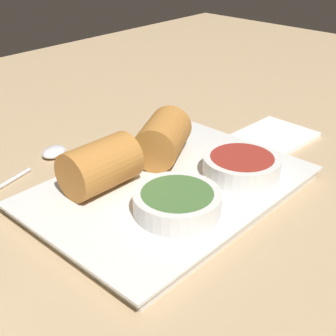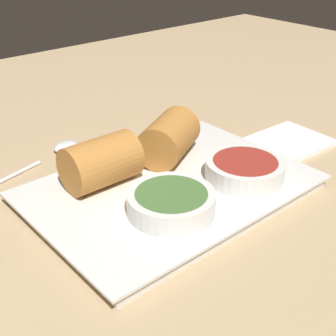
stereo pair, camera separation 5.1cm
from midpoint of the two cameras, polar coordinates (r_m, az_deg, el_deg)
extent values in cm
cube|color=tan|center=(52.20, 5.19, -5.60)|extent=(180.00, 140.00, 2.00)
cube|color=silver|center=(52.80, 2.75, -3.01)|extent=(29.64, 20.70, 1.20)
cube|color=silver|center=(52.41, 2.77, -2.31)|extent=(30.83, 21.53, 0.30)
cylinder|color=#B77533|center=(51.46, -5.40, 0.64)|extent=(8.12, 5.54, 5.45)
sphere|color=#6B9E47|center=(53.12, -2.58, 1.69)|extent=(3.54, 3.54, 3.54)
cylinder|color=#B77533|center=(56.95, 2.66, 3.62)|extent=(9.66, 8.56, 5.45)
sphere|color=#6B9E47|center=(59.73, 3.68, 4.83)|extent=(3.54, 3.54, 3.54)
cylinder|color=silver|center=(47.22, 3.48, -4.33)|extent=(9.01, 9.01, 2.23)
cylinder|color=#477038|center=(46.73, 3.51, -3.39)|extent=(7.39, 7.39, 0.40)
cylinder|color=silver|center=(54.30, 11.99, -0.25)|extent=(9.01, 9.01, 2.23)
cylinder|color=maroon|center=(53.87, 12.09, 0.61)|extent=(7.39, 7.39, 0.40)
cylinder|color=silver|center=(58.52, -16.81, -1.32)|extent=(10.17, 3.03, 0.50)
ellipsoid|color=silver|center=(63.97, -10.16, 2.54)|extent=(4.14, 3.54, 1.24)
cube|color=white|center=(67.93, 16.60, 3.05)|extent=(10.78, 9.29, 0.60)
camera|label=1|loc=(0.03, -87.17, 1.54)|focal=50.00mm
camera|label=2|loc=(0.03, 92.83, -1.54)|focal=50.00mm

